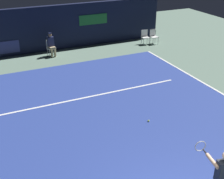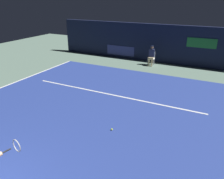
# 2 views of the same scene
# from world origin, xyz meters

# --- Properties ---
(ground_plane) EXTENTS (31.16, 31.16, 0.00)m
(ground_plane) POSITION_xyz_m (0.00, 5.17, 0.00)
(ground_plane) COLOR slate
(court_surface) EXTENTS (10.97, 12.34, 0.01)m
(court_surface) POSITION_xyz_m (0.00, 5.17, 0.01)
(court_surface) COLOR navy
(court_surface) RESTS_ON ground
(line_sideline_left) EXTENTS (0.10, 12.34, 0.01)m
(line_sideline_left) POSITION_xyz_m (5.44, 5.17, 0.01)
(line_sideline_left) COLOR white
(line_sideline_left) RESTS_ON court_surface
(line_service) EXTENTS (8.56, 0.10, 0.01)m
(line_service) POSITION_xyz_m (0.00, 7.33, 0.01)
(line_service) COLOR white
(line_service) RESTS_ON court_surface
(back_wall) EXTENTS (15.00, 0.33, 2.60)m
(back_wall) POSITION_xyz_m (-0.00, 14.07, 1.30)
(back_wall) COLOR #141933
(back_wall) RESTS_ON ground
(tennis_player) EXTENTS (0.51, 1.01, 1.73)m
(tennis_player) POSITION_xyz_m (0.84, 0.46, 0.99)
(tennis_player) COLOR #DBAD89
(tennis_player) RESTS_ON ground
(line_judge_on_chair) EXTENTS (0.48, 0.56, 1.32)m
(line_judge_on_chair) POSITION_xyz_m (0.08, 12.99, 0.69)
(line_judge_on_chair) COLOR white
(line_judge_on_chair) RESTS_ON ground
(courtside_chair_near) EXTENTS (0.44, 0.42, 0.88)m
(courtside_chair_near) POSITION_xyz_m (6.53, 12.58, 0.50)
(courtside_chair_near) COLOR white
(courtside_chair_near) RESTS_ON ground
(courtside_chair_far) EXTENTS (0.49, 0.47, 0.88)m
(courtside_chair_far) POSITION_xyz_m (5.99, 12.73, 0.50)
(courtside_chair_far) COLOR white
(courtside_chair_far) RESTS_ON ground
(tennis_ball) EXTENTS (0.07, 0.07, 0.07)m
(tennis_ball) POSITION_xyz_m (1.41, 4.60, 0.05)
(tennis_ball) COLOR #CCE033
(tennis_ball) RESTS_ON court_surface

